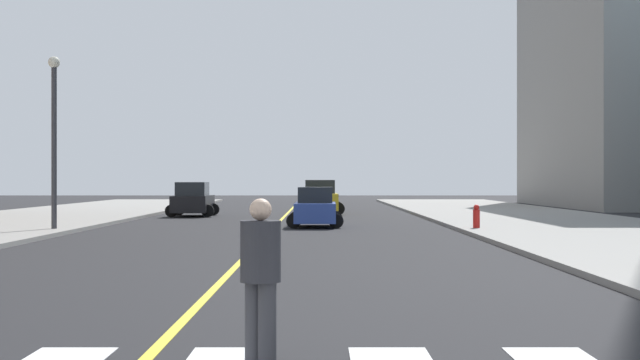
# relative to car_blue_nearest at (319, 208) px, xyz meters

# --- Properties ---
(lane_divider_paint) EXTENTS (0.16, 80.00, 0.01)m
(lane_divider_paint) POSITION_rel_car_blue_nearest_xyz_m (-1.72, 6.62, -0.78)
(lane_divider_paint) COLOR yellow
(lane_divider_paint) RESTS_ON ground
(car_blue_nearest) EXTENTS (2.35, 3.75, 1.67)m
(car_blue_nearest) POSITION_rel_car_blue_nearest_xyz_m (0.00, 0.00, 0.00)
(car_blue_nearest) COLOR #2D479E
(car_blue_nearest) RESTS_ON ground
(car_black_second) EXTENTS (2.59, 4.15, 1.85)m
(car_black_second) POSITION_rel_car_blue_nearest_xyz_m (-6.69, 11.00, 0.08)
(car_black_second) COLOR black
(car_black_second) RESTS_ON ground
(car_yellow_third) EXTENTS (2.79, 4.43, 1.97)m
(car_yellow_third) POSITION_rel_car_blue_nearest_xyz_m (0.19, 14.11, 0.14)
(car_yellow_third) COLOR gold
(car_yellow_third) RESTS_ON ground
(pedestrian_crossing) EXTENTS (0.44, 0.44, 1.78)m
(pedestrian_crossing) POSITION_rel_car_blue_nearest_xyz_m (-0.44, -28.27, 0.20)
(pedestrian_crossing) COLOR #38383D
(pedestrian_crossing) RESTS_ON ground
(fire_hydrant) EXTENTS (0.26, 0.26, 0.89)m
(fire_hydrant) POSITION_rel_car_blue_nearest_xyz_m (6.15, -3.63, -0.20)
(fire_hydrant) COLOR red
(fire_hydrant) RESTS_ON sidewalk_kerb_east
(street_lamp) EXTENTS (0.44, 0.44, 6.46)m
(street_lamp) POSITION_rel_car_blue_nearest_xyz_m (-9.77, -4.09, 3.24)
(street_lamp) COLOR #38383D
(street_lamp) RESTS_ON sidewalk_kerb_west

